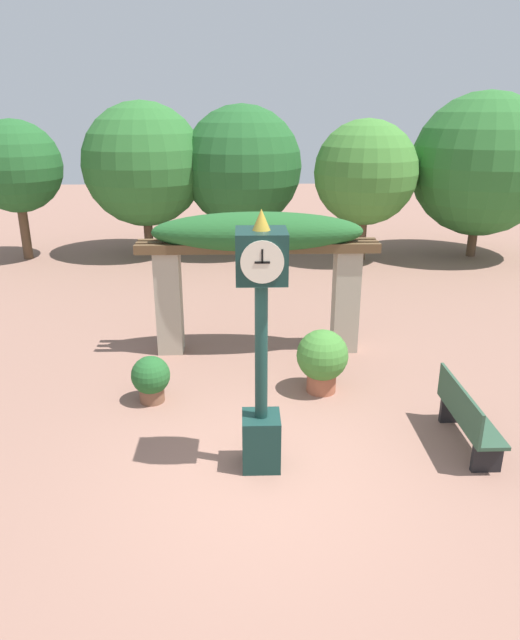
% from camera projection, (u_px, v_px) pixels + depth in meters
% --- Properties ---
extents(ground_plane, '(60.00, 60.00, 0.00)m').
position_uv_depth(ground_plane, '(266.00, 475.00, 7.19)').
color(ground_plane, '#8E6656').
extents(pedestal_clock, '(0.58, 0.63, 3.31)m').
position_uv_depth(pedestal_clock, '(261.00, 342.00, 6.81)').
color(pedestal_clock, '#14332D').
rests_on(pedestal_clock, ground).
extents(pergola, '(4.36, 1.06, 2.64)m').
position_uv_depth(pergola, '(258.00, 248.00, 10.26)').
color(pergola, '#A89E89').
rests_on(pergola, ground).
extents(potted_plant_near_left, '(0.83, 0.83, 1.05)m').
position_uv_depth(potted_plant_near_left, '(322.00, 358.00, 9.15)').
color(potted_plant_near_left, '#9E563D').
rests_on(potted_plant_near_left, ground).
extents(potted_plant_near_right, '(0.61, 0.61, 0.75)m').
position_uv_depth(potted_plant_near_right, '(151.00, 378.00, 8.89)').
color(potted_plant_near_right, brown).
rests_on(potted_plant_near_right, ground).
extents(park_bench, '(0.42, 1.53, 0.89)m').
position_uv_depth(park_bench, '(466.00, 417.00, 7.70)').
color(park_bench, '#2D4C38').
rests_on(park_bench, ground).
extents(tree_line, '(17.25, 4.72, 4.88)m').
position_uv_depth(tree_line, '(295.00, 166.00, 17.13)').
color(tree_line, brown).
rests_on(tree_line, ground).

